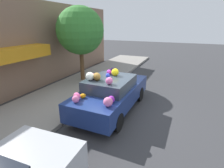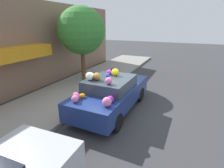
{
  "view_description": "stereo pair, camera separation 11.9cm",
  "coord_description": "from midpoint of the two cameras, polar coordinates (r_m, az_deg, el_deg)",
  "views": [
    {
      "loc": [
        -6.09,
        -2.66,
        3.43
      ],
      "look_at": [
        0.0,
        0.01,
        1.13
      ],
      "focal_mm": 28.0,
      "sensor_mm": 36.0,
      "label": 1
    },
    {
      "loc": [
        -6.04,
        -2.77,
        3.43
      ],
      "look_at": [
        0.0,
        0.01,
        1.13
      ],
      "focal_mm": 28.0,
      "sensor_mm": 36.0,
      "label": 2
    }
  ],
  "objects": [
    {
      "name": "building_facade",
      "position": [
        9.79,
        -27.28,
        10.39
      ],
      "size": [
        18.0,
        1.2,
        4.62
      ],
      "color": "#846651",
      "rests_on": "ground"
    },
    {
      "name": "sidewalk_curb",
      "position": [
        8.8,
        -15.77,
        -4.11
      ],
      "size": [
        24.0,
        3.2,
        0.15
      ],
      "color": "gray",
      "rests_on": "ground"
    },
    {
      "name": "art_car",
      "position": [
        7.12,
        0.29,
        -2.8
      ],
      "size": [
        4.37,
        1.86,
        1.74
      ],
      "rotation": [
        0.0,
        0.0,
        -0.01
      ],
      "color": "navy",
      "rests_on": "ground"
    },
    {
      "name": "street_tree",
      "position": [
        10.56,
        -9.6,
        16.75
      ],
      "size": [
        2.71,
        2.71,
        4.26
      ],
      "color": "brown",
      "rests_on": "sidewalk_curb"
    },
    {
      "name": "fire_hydrant",
      "position": [
        8.95,
        -6.5,
        -0.2
      ],
      "size": [
        0.2,
        0.2,
        0.7
      ],
      "color": "gold",
      "rests_on": "sidewalk_curb"
    },
    {
      "name": "ground_plane",
      "position": [
        7.48,
        0.53,
        -8.23
      ],
      "size": [
        60.0,
        60.0,
        0.0
      ],
      "primitive_type": "plane",
      "color": "#38383A"
    }
  ]
}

